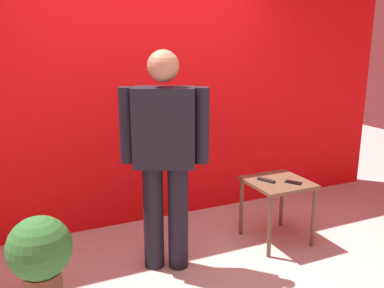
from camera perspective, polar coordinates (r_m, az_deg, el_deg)
back_wall_red at (r=4.10m, az=-6.35°, el=8.18°), size 5.81×0.12×2.81m
standing_person at (r=3.18m, az=-3.86°, el=-1.06°), size 0.68×0.42×1.77m
side_table at (r=3.83m, az=11.94°, el=-6.36°), size 0.53×0.53×0.59m
cell_phone at (r=3.78m, az=14.07°, el=-5.26°), size 0.14×0.16×0.01m
tv_remote at (r=3.77m, az=10.40°, el=-5.03°), size 0.11×0.17×0.02m
potted_plant at (r=3.05m, az=-20.56°, el=-14.50°), size 0.44×0.44×0.69m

